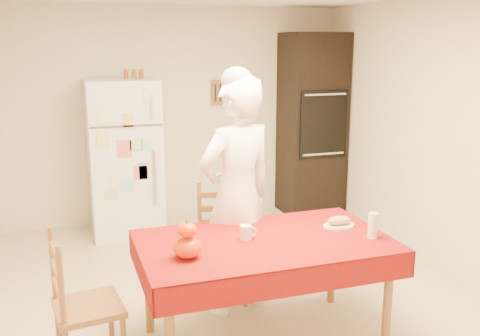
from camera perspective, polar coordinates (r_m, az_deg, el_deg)
name	(u,v)px	position (r m, az deg, el deg)	size (l,w,h in m)	color
floor	(234,295)	(4.62, -0.63, -13.39)	(4.50, 4.50, 0.00)	tan
room_shell	(234,102)	(4.17, -0.69, 7.04)	(4.02, 4.52, 2.51)	beige
refrigerator	(124,158)	(5.98, -12.22, 1.07)	(0.75, 0.74, 1.70)	white
oven_cabinet	(312,125)	(6.62, 7.68, 4.58)	(0.70, 0.62, 2.20)	black
dining_table	(264,249)	(3.69, 2.61, -8.68)	(1.70, 1.00, 0.76)	brown
chair_far	(222,237)	(4.45, -1.96, -7.36)	(0.51, 0.49, 0.95)	brown
chair_left	(77,301)	(3.55, -16.97, -13.41)	(0.45, 0.47, 0.95)	brown
seated_woman	(237,197)	(4.07, -0.33, -3.14)	(0.67, 0.44, 1.85)	white
coffee_mug	(246,233)	(3.65, 0.61, -6.90)	(0.08, 0.08, 0.10)	silver
pumpkin_lower	(188,247)	(3.36, -5.61, -8.42)	(0.18, 0.18, 0.14)	#E95605
pumpkin_upper	(187,230)	(3.32, -5.66, -6.59)	(0.12, 0.12, 0.09)	#E05705
wine_glass	(373,225)	(3.78, 13.99, -5.96)	(0.07, 0.07, 0.18)	silver
bread_plate	(339,226)	(3.97, 10.50, -6.07)	(0.24, 0.24, 0.02)	silver
bread_loaf	(339,220)	(3.96, 10.53, -5.51)	(0.18, 0.10, 0.06)	#A2734F
spice_jar_left	(126,74)	(5.92, -12.07, 9.76)	(0.05, 0.05, 0.10)	brown
spice_jar_mid	(134,74)	(5.93, -11.21, 9.81)	(0.05, 0.05, 0.10)	brown
spice_jar_right	(141,74)	(5.94, -10.52, 9.84)	(0.05, 0.05, 0.10)	brown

